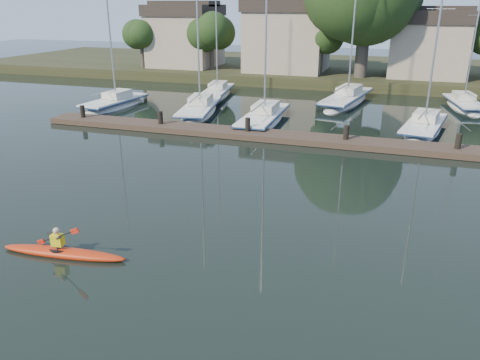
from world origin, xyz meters
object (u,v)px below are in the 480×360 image
(sailboat_0, at_px, (115,109))
(sailboat_5, at_px, (217,98))
(sailboat_2, at_px, (263,125))
(sailboat_3, at_px, (423,134))
(sailboat_7, at_px, (463,110))
(kayak, at_px, (63,251))
(sailboat_1, at_px, (200,116))
(sailboat_6, at_px, (346,105))
(dock, at_px, (295,138))

(sailboat_0, height_order, sailboat_5, sailboat_5)
(sailboat_2, relative_size, sailboat_3, 1.20)
(sailboat_0, height_order, sailboat_7, sailboat_0)
(kayak, distance_m, sailboat_2, 19.97)
(sailboat_2, bearing_deg, sailboat_0, 173.02)
(sailboat_0, relative_size, sailboat_2, 0.80)
(sailboat_0, relative_size, sailboat_5, 0.87)
(sailboat_1, bearing_deg, sailboat_6, 26.40)
(sailboat_1, height_order, sailboat_5, sailboat_1)
(dock, bearing_deg, sailboat_1, 148.32)
(kayak, height_order, sailboat_2, sailboat_2)
(sailboat_5, bearing_deg, sailboat_0, -138.49)
(sailboat_1, relative_size, sailboat_5, 1.03)
(sailboat_5, xyz_separation_m, sailboat_6, (11.47, 0.43, -0.02))
(sailboat_3, distance_m, sailboat_7, 9.51)
(sailboat_1, bearing_deg, sailboat_3, -12.07)
(sailboat_6, distance_m, sailboat_7, 9.17)
(sailboat_1, distance_m, sailboat_7, 21.05)
(sailboat_2, bearing_deg, dock, -53.54)
(kayak, relative_size, sailboat_0, 0.36)
(sailboat_7, bearing_deg, dock, -137.84)
(dock, height_order, sailboat_7, sailboat_7)
(sailboat_0, bearing_deg, sailboat_2, -0.61)
(dock, distance_m, sailboat_2, 5.06)
(sailboat_6, bearing_deg, sailboat_7, 15.48)
(dock, relative_size, sailboat_1, 2.32)
(kayak, distance_m, sailboat_1, 21.53)
(sailboat_3, bearing_deg, sailboat_5, 167.09)
(sailboat_0, distance_m, sailboat_6, 19.09)
(sailboat_3, bearing_deg, sailboat_0, -170.17)
(sailboat_2, bearing_deg, sailboat_3, 3.60)
(dock, xyz_separation_m, sailboat_0, (-15.85, 5.29, -0.41))
(kayak, relative_size, sailboat_7, 0.36)
(sailboat_7, bearing_deg, sailboat_1, -165.76)
(sailboat_0, distance_m, sailboat_7, 27.96)
(sailboat_5, distance_m, sailboat_6, 11.48)
(dock, relative_size, sailboat_3, 2.61)
(sailboat_2, distance_m, sailboat_6, 10.09)
(dock, height_order, sailboat_3, sailboat_3)
(sailboat_6, bearing_deg, sailboat_2, -108.11)
(kayak, bearing_deg, sailboat_1, 94.14)
(dock, xyz_separation_m, sailboat_3, (7.45, 4.88, -0.40))
(kayak, distance_m, sailboat_7, 33.37)
(dock, bearing_deg, sailboat_5, 128.19)
(sailboat_3, bearing_deg, sailboat_6, 136.68)
(dock, height_order, sailboat_5, sailboat_5)
(kayak, bearing_deg, sailboat_5, 94.09)
(sailboat_1, relative_size, sailboat_6, 0.85)
(sailboat_3, xyz_separation_m, sailboat_5, (-17.26, 7.59, 0.02))
(sailboat_1, height_order, sailboat_7, sailboat_1)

